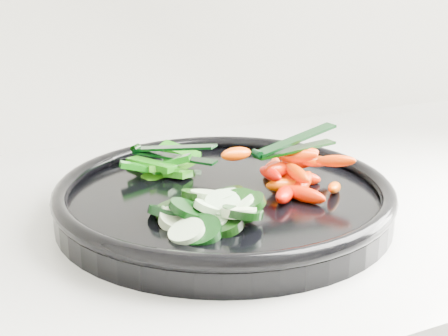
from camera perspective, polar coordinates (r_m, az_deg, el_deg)
name	(u,v)px	position (r m, az deg, el deg)	size (l,w,h in m)	color
veggie_tray	(224,197)	(0.69, 0.00, -2.71)	(0.44, 0.44, 0.04)	black
cucumber_pile	(203,212)	(0.62, -1.93, -4.03)	(0.13, 0.12, 0.04)	black
carrot_pile	(292,172)	(0.71, 6.20, -0.39)	(0.14, 0.15, 0.05)	red
pepper_pile	(161,166)	(0.76, -5.75, 0.14)	(0.11, 0.10, 0.04)	#20730A
tong_carrot	(293,145)	(0.70, 6.36, 2.12)	(0.11, 0.03, 0.02)	black
tong_pepper	(171,152)	(0.76, -4.83, 1.46)	(0.08, 0.10, 0.02)	black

